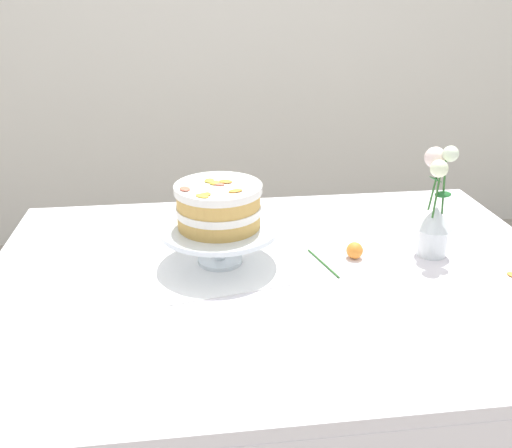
# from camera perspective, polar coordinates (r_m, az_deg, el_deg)

# --- Properties ---
(dining_table) EXTENTS (1.40, 1.00, 0.74)m
(dining_table) POSITION_cam_1_polar(r_m,az_deg,el_deg) (1.35, 2.60, -8.76)
(dining_table) COLOR white
(dining_table) RESTS_ON ground
(linen_napkin) EXTENTS (0.38, 0.38, 0.00)m
(linen_napkin) POSITION_cam_1_polar(r_m,az_deg,el_deg) (1.36, -3.73, -3.99)
(linen_napkin) COLOR white
(linen_napkin) RESTS_ON dining_table
(cake_stand) EXTENTS (0.29, 0.29, 0.10)m
(cake_stand) POSITION_cam_1_polar(r_m,az_deg,el_deg) (1.33, -3.82, -0.87)
(cake_stand) COLOR silver
(cake_stand) RESTS_ON linen_napkin
(layer_cake) EXTENTS (0.21, 0.21, 0.11)m
(layer_cake) POSITION_cam_1_polar(r_m,az_deg,el_deg) (1.30, -3.91, 1.95)
(layer_cake) COLOR tan
(layer_cake) RESTS_ON cake_stand
(flower_vase) EXTENTS (0.09, 0.10, 0.28)m
(flower_vase) POSITION_cam_1_polar(r_m,az_deg,el_deg) (1.43, 18.13, 1.16)
(flower_vase) COLOR silver
(flower_vase) RESTS_ON dining_table
(fallen_rose) EXTENTS (0.13, 0.15, 0.04)m
(fallen_rose) POSITION_cam_1_polar(r_m,az_deg,el_deg) (1.40, 10.06, -2.78)
(fallen_rose) COLOR #2D6028
(fallen_rose) RESTS_ON dining_table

